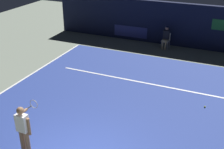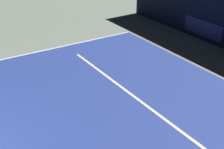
# 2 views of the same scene
# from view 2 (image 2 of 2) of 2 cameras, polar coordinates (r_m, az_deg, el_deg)

# --- Properties ---
(ground_plane) EXTENTS (31.27, 31.27, 0.00)m
(ground_plane) POSITION_cam_2_polar(r_m,az_deg,el_deg) (9.35, -4.30, -7.47)
(ground_plane) COLOR gray
(court_surface) EXTENTS (10.64, 10.14, 0.01)m
(court_surface) POSITION_cam_2_polar(r_m,az_deg,el_deg) (9.34, -4.30, -7.44)
(court_surface) COLOR navy
(court_surface) RESTS_ON ground
(line_sideline_right) EXTENTS (0.10, 10.14, 0.01)m
(line_sideline_right) POSITION_cam_2_polar(r_m,az_deg,el_deg) (13.69, -14.84, 3.41)
(line_sideline_right) COLOR white
(line_sideline_right) RESTS_ON court_surface
(line_service) EXTENTS (8.30, 0.10, 0.01)m
(line_service) POSITION_cam_2_polar(r_m,az_deg,el_deg) (10.14, 4.58, -4.38)
(line_service) COLOR white
(line_service) RESTS_ON court_surface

